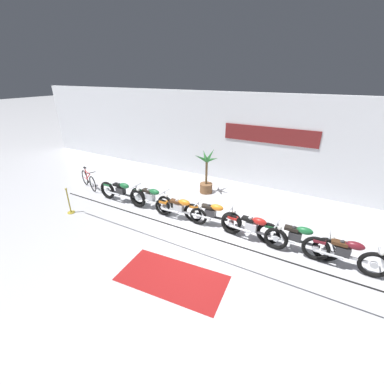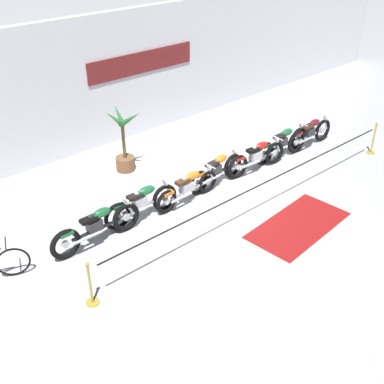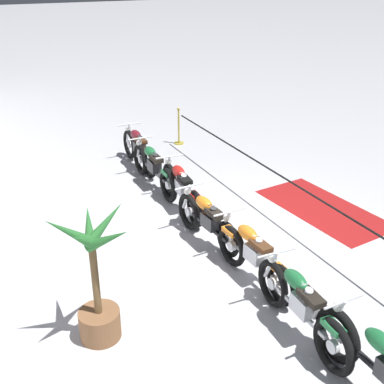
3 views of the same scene
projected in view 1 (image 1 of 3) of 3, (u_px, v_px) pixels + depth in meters
name	position (u px, v px, depth m)	size (l,w,h in m)	color
ground_plane	(205.00, 236.00, 8.57)	(120.00, 120.00, 0.00)	silver
back_wall	(256.00, 141.00, 11.75)	(28.00, 0.29, 4.20)	white
motorcycle_green_0	(122.00, 192.00, 10.58)	(2.42, 0.62, 0.96)	black
motorcycle_green_1	(151.00, 198.00, 10.07)	(2.17, 0.62, 0.95)	black
motorcycle_orange_2	(180.00, 209.00, 9.33)	(2.16, 0.62, 0.91)	black
motorcycle_orange_3	(212.00, 214.00, 8.92)	(2.17, 0.62, 0.94)	black
motorcycle_red_4	(253.00, 228.00, 8.12)	(2.23, 0.62, 0.95)	black
motorcycle_green_5	(297.00, 238.00, 7.62)	(2.41, 0.62, 0.96)	black
motorcycle_maroon_6	(345.00, 254.00, 6.96)	(2.17, 0.62, 0.96)	black
bicycle	(89.00, 180.00, 12.01)	(1.65, 0.72, 0.97)	black
potted_palm_left_of_row	(206.00, 177.00, 11.39)	(1.08, 1.11, 1.99)	brown
stanchion_far_left	(147.00, 221.00, 8.00)	(10.32, 0.28, 1.05)	gold
floor_banner	(172.00, 278.00, 6.79)	(2.84, 1.42, 0.01)	maroon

